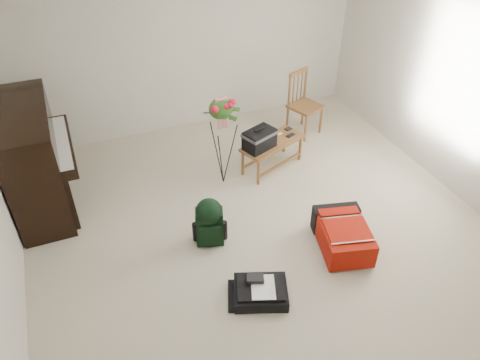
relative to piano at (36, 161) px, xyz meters
name	(u,v)px	position (x,y,z in m)	size (l,w,h in m)	color
floor	(267,240)	(2.19, -1.60, -0.60)	(5.00, 5.50, 0.01)	beige
ceiling	(279,10)	(2.19, -1.60, 1.90)	(5.00, 5.50, 0.01)	white
wall_back	(187,44)	(2.19, 1.15, 0.65)	(5.00, 0.04, 2.50)	beige
wall_right	(478,99)	(4.69, -1.60, 0.65)	(0.04, 5.50, 2.50)	beige
piano	(36,161)	(0.00, 0.00, 0.00)	(0.71, 1.50, 1.25)	black
bench	(261,138)	(2.66, -0.34, -0.12)	(0.95, 0.65, 0.68)	brown
dining_chair	(304,104)	(3.63, 0.31, -0.15)	(0.52, 0.52, 0.93)	brown
red_suitcase	(340,232)	(2.89, -1.93, -0.43)	(0.65, 0.83, 0.31)	#BD1308
black_duffel	(260,291)	(1.80, -2.27, -0.52)	(0.62, 0.56, 0.21)	black
green_backpack	(209,220)	(1.60, -1.38, -0.28)	(0.33, 0.30, 0.58)	black
flower_stand	(222,142)	(2.11, -0.41, 0.00)	(0.41, 0.41, 1.23)	black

